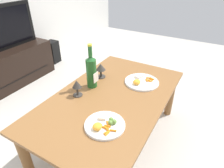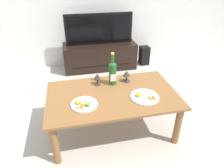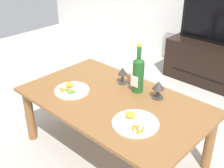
{
  "view_description": "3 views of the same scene",
  "coord_description": "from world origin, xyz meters",
  "px_view_note": "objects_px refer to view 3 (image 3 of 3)",
  "views": [
    {
      "loc": [
        -1.08,
        -0.63,
        1.36
      ],
      "look_at": [
        0.04,
        0.01,
        0.57
      ],
      "focal_mm": 31.19,
      "sensor_mm": 36.0,
      "label": 1
    },
    {
      "loc": [
        -0.38,
        -1.74,
        1.64
      ],
      "look_at": [
        0.01,
        0.08,
        0.56
      ],
      "focal_mm": 32.44,
      "sensor_mm": 36.0,
      "label": 2
    },
    {
      "loc": [
        1.22,
        -1.32,
        1.55
      ],
      "look_at": [
        -0.03,
        0.01,
        0.59
      ],
      "focal_mm": 46.61,
      "sensor_mm": 36.0,
      "label": 3
    }
  ],
  "objects_px": {
    "wine_bottle": "(138,73)",
    "goblet_right": "(158,86)",
    "dinner_plate_left": "(72,90)",
    "dinner_plate_right": "(135,122)",
    "goblet_left": "(123,72)",
    "tv_stand": "(224,67)",
    "dining_table": "(114,108)"
  },
  "relations": [
    {
      "from": "wine_bottle",
      "to": "goblet_right",
      "type": "distance_m",
      "value": 0.18
    },
    {
      "from": "dinner_plate_left",
      "to": "dinner_plate_right",
      "type": "distance_m",
      "value": 0.62
    },
    {
      "from": "goblet_left",
      "to": "goblet_right",
      "type": "height_order",
      "value": "goblet_left"
    },
    {
      "from": "wine_bottle",
      "to": "dinner_plate_left",
      "type": "distance_m",
      "value": 0.51
    },
    {
      "from": "goblet_left",
      "to": "goblet_right",
      "type": "relative_size",
      "value": 1.02
    },
    {
      "from": "goblet_right",
      "to": "dinner_plate_left",
      "type": "bearing_deg",
      "value": -145.44
    },
    {
      "from": "goblet_left",
      "to": "dinner_plate_left",
      "type": "xyz_separation_m",
      "value": [
        -0.19,
        -0.36,
        -0.08
      ]
    },
    {
      "from": "goblet_left",
      "to": "wine_bottle",
      "type": "bearing_deg",
      "value": -6.9
    },
    {
      "from": "tv_stand",
      "to": "wine_bottle",
      "type": "bearing_deg",
      "value": -93.18
    },
    {
      "from": "goblet_right",
      "to": "dinner_plate_left",
      "type": "distance_m",
      "value": 0.65
    },
    {
      "from": "wine_bottle",
      "to": "goblet_left",
      "type": "xyz_separation_m",
      "value": [
        -0.17,
        0.02,
        -0.06
      ]
    },
    {
      "from": "wine_bottle",
      "to": "goblet_left",
      "type": "distance_m",
      "value": 0.18
    },
    {
      "from": "dining_table",
      "to": "tv_stand",
      "type": "xyz_separation_m",
      "value": [
        0.13,
        1.65,
        -0.18
      ]
    },
    {
      "from": "goblet_right",
      "to": "dinner_plate_right",
      "type": "height_order",
      "value": "goblet_right"
    },
    {
      "from": "dining_table",
      "to": "wine_bottle",
      "type": "relative_size",
      "value": 3.63
    },
    {
      "from": "wine_bottle",
      "to": "dinner_plate_left",
      "type": "relative_size",
      "value": 1.42
    },
    {
      "from": "wine_bottle",
      "to": "goblet_right",
      "type": "bearing_deg",
      "value": 6.9
    },
    {
      "from": "goblet_right",
      "to": "dinner_plate_left",
      "type": "relative_size",
      "value": 0.51
    },
    {
      "from": "goblet_left",
      "to": "dinner_plate_right",
      "type": "height_order",
      "value": "goblet_left"
    },
    {
      "from": "dinner_plate_left",
      "to": "wine_bottle",
      "type": "bearing_deg",
      "value": 43.77
    },
    {
      "from": "tv_stand",
      "to": "dinner_plate_right",
      "type": "relative_size",
      "value": 4.28
    },
    {
      "from": "wine_bottle",
      "to": "dinner_plate_right",
      "type": "distance_m",
      "value": 0.45
    },
    {
      "from": "tv_stand",
      "to": "dinner_plate_left",
      "type": "bearing_deg",
      "value": -103.82
    },
    {
      "from": "dining_table",
      "to": "goblet_left",
      "type": "relative_size",
      "value": 9.97
    },
    {
      "from": "dining_table",
      "to": "goblet_left",
      "type": "height_order",
      "value": "goblet_left"
    },
    {
      "from": "dining_table",
      "to": "dinner_plate_right",
      "type": "bearing_deg",
      "value": -22.64
    },
    {
      "from": "dinner_plate_right",
      "to": "wine_bottle",
      "type": "bearing_deg",
      "value": 127.04
    },
    {
      "from": "tv_stand",
      "to": "dining_table",
      "type": "bearing_deg",
      "value": -94.45
    },
    {
      "from": "dinner_plate_right",
      "to": "dining_table",
      "type": "bearing_deg",
      "value": 157.36
    },
    {
      "from": "dining_table",
      "to": "dinner_plate_right",
      "type": "relative_size",
      "value": 4.56
    },
    {
      "from": "dining_table",
      "to": "wine_bottle",
      "type": "bearing_deg",
      "value": 77.15
    },
    {
      "from": "wine_bottle",
      "to": "goblet_right",
      "type": "xyz_separation_m",
      "value": [
        0.17,
        0.02,
        -0.06
      ]
    }
  ]
}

